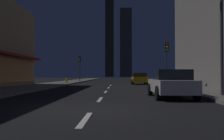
# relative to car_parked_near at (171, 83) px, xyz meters

# --- Properties ---
(ground_plane) EXTENTS (78.00, 136.00, 0.10)m
(ground_plane) POSITION_rel_car_parked_near_xyz_m (-3.60, 27.83, -0.79)
(ground_plane) COLOR black
(sidewalk_right) EXTENTS (4.00, 76.00, 0.15)m
(sidewalk_right) POSITION_rel_car_parked_near_xyz_m (3.40, 27.83, -0.67)
(sidewalk_right) COLOR #605E59
(sidewalk_right) RESTS_ON ground
(sidewalk_left) EXTENTS (4.00, 76.00, 0.15)m
(sidewalk_left) POSITION_rel_car_parked_near_xyz_m (-10.60, 27.83, -0.67)
(sidewalk_left) COLOR #605E59
(sidewalk_left) RESTS_ON ground
(lane_marking_center) EXTENTS (0.16, 23.00, 0.01)m
(lane_marking_center) POSITION_rel_car_parked_near_xyz_m (-3.60, 4.23, -0.73)
(lane_marking_center) COLOR silver
(lane_marking_center) RESTS_ON ground
(skyscraper_distant_tall) EXTENTS (5.75, 6.50, 56.96)m
(skyscraper_distant_tall) POSITION_rel_car_parked_near_xyz_m (-8.62, 152.18, 27.74)
(skyscraper_distant_tall) COLOR #333026
(skyscraper_distant_tall) RESTS_ON ground
(skyscraper_distant_mid) EXTENTS (7.52, 6.04, 43.47)m
(skyscraper_distant_mid) POSITION_rel_car_parked_near_xyz_m (2.12, 139.93, 21.00)
(skyscraper_distant_mid) COLOR #4C4839
(skyscraper_distant_mid) RESTS_ON ground
(car_parked_near) EXTENTS (1.98, 4.24, 1.45)m
(car_parked_near) POSITION_rel_car_parked_near_xyz_m (0.00, 0.00, 0.00)
(car_parked_near) COLOR silver
(car_parked_near) RESTS_ON ground
(car_parked_far) EXTENTS (1.98, 4.24, 1.45)m
(car_parked_far) POSITION_rel_car_parked_near_xyz_m (0.00, 18.36, 0.00)
(car_parked_far) COLOR gold
(car_parked_far) RESTS_ON ground
(fire_hydrant_far_left) EXTENTS (0.42, 0.30, 0.65)m
(fire_hydrant_far_left) POSITION_rel_car_parked_near_xyz_m (-9.50, 18.69, -0.29)
(fire_hydrant_far_left) COLOR gold
(fire_hydrant_far_left) RESTS_ON sidewalk_left
(traffic_light_near_right) EXTENTS (0.32, 0.48, 4.20)m
(traffic_light_near_right) POSITION_rel_car_parked_near_xyz_m (1.90, 10.47, 2.45)
(traffic_light_near_right) COLOR #2D2D2D
(traffic_light_near_right) RESTS_ON sidewalk_right
(traffic_light_far_left) EXTENTS (0.32, 0.48, 4.20)m
(traffic_light_far_left) POSITION_rel_car_parked_near_xyz_m (-9.10, 27.07, 2.45)
(traffic_light_far_left) COLOR #2D2D2D
(traffic_light_far_left) RESTS_ON sidewalk_left
(street_lamp_right) EXTENTS (1.96, 0.56, 6.58)m
(street_lamp_right) POSITION_rel_car_parked_near_xyz_m (1.78, -0.06, 4.33)
(street_lamp_right) COLOR #38383D
(street_lamp_right) RESTS_ON sidewalk_right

